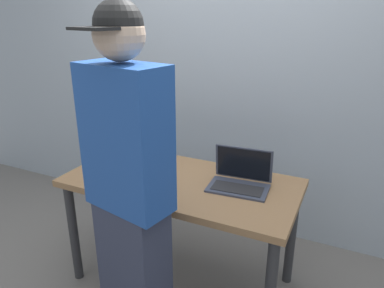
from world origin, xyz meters
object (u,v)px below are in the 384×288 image
(beer_bottle_dark, at_px, (141,138))
(beer_bottle_green, at_px, (129,139))
(beer_bottle_brown, at_px, (132,145))
(person_figure, at_px, (130,193))
(beer_bottle_amber, at_px, (120,140))
(laptop, at_px, (240,178))

(beer_bottle_dark, height_order, beer_bottle_green, beer_bottle_dark)
(beer_bottle_brown, relative_size, person_figure, 0.17)
(person_figure, bearing_deg, beer_bottle_green, 125.39)
(beer_bottle_amber, bearing_deg, beer_bottle_green, 86.46)
(beer_bottle_amber, xyz_separation_m, person_figure, (0.59, -0.71, 0.05))
(laptop, relative_size, beer_bottle_dark, 1.14)
(laptop, relative_size, beer_bottle_amber, 1.18)
(laptop, xyz_separation_m, beer_bottle_amber, (-0.93, 0.08, 0.07))
(beer_bottle_amber, relative_size, beer_bottle_green, 1.13)
(laptop, relative_size, person_figure, 0.21)
(beer_bottle_brown, height_order, beer_bottle_green, beer_bottle_brown)
(beer_bottle_brown, relative_size, beer_bottle_green, 1.09)
(beer_bottle_brown, bearing_deg, beer_bottle_dark, 96.61)
(person_figure, bearing_deg, laptop, 61.36)
(beer_bottle_green, relative_size, person_figure, 0.15)
(laptop, distance_m, beer_bottle_dark, 0.84)
(laptop, height_order, beer_bottle_dark, beer_bottle_dark)
(laptop, bearing_deg, person_figure, -118.64)
(beer_bottle_brown, height_order, person_figure, person_figure)
(laptop, distance_m, beer_bottle_brown, 0.81)
(beer_bottle_brown, relative_size, beer_bottle_dark, 0.93)
(beer_bottle_green, distance_m, person_figure, 1.00)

